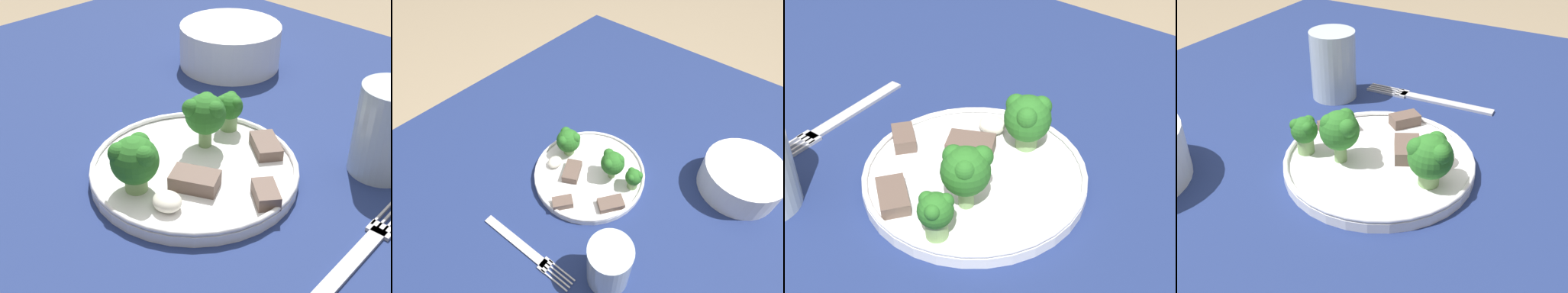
# 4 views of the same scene
# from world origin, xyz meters

# --- Properties ---
(table) EXTENTS (1.18, 0.98, 0.73)m
(table) POSITION_xyz_m (0.00, 0.00, 0.63)
(table) COLOR navy
(table) RESTS_ON ground_plane
(dinner_plate) EXTENTS (0.23, 0.23, 0.02)m
(dinner_plate) POSITION_xyz_m (-0.01, -0.04, 0.74)
(dinner_plate) COLOR white
(dinner_plate) RESTS_ON table
(fork) EXTENTS (0.03, 0.20, 0.00)m
(fork) POSITION_xyz_m (0.19, -0.02, 0.73)
(fork) COLOR #B2B2B7
(fork) RESTS_ON table
(drinking_glass) EXTENTS (0.07, 0.07, 0.10)m
(drinking_glass) POSITION_xyz_m (0.13, 0.11, 0.78)
(drinking_glass) COLOR #B2C1CC
(drinking_glass) RESTS_ON table
(broccoli_floret_near_rim_left) EXTENTS (0.05, 0.05, 0.07)m
(broccoli_floret_near_rim_left) POSITION_xyz_m (-0.03, -0.00, 0.79)
(broccoli_floret_near_rim_left) COLOR #7FA866
(broccoli_floret_near_rim_left) RESTS_ON dinner_plate
(broccoli_floret_center_left) EXTENTS (0.05, 0.05, 0.06)m
(broccoli_floret_center_left) POSITION_xyz_m (-0.02, -0.11, 0.78)
(broccoli_floret_center_left) COLOR #7FA866
(broccoli_floret_center_left) RESTS_ON dinner_plate
(broccoli_floret_back_left) EXTENTS (0.03, 0.03, 0.05)m
(broccoli_floret_back_left) POSITION_xyz_m (-0.04, 0.05, 0.77)
(broccoli_floret_back_left) COLOR #7FA866
(broccoli_floret_back_left) RESTS_ON dinner_plate
(meat_slice_front_slice) EXTENTS (0.04, 0.04, 0.02)m
(meat_slice_front_slice) POSITION_xyz_m (0.08, -0.03, 0.75)
(meat_slice_front_slice) COLOR brown
(meat_slice_front_slice) RESTS_ON dinner_plate
(meat_slice_middle_slice) EXTENTS (0.06, 0.05, 0.02)m
(meat_slice_middle_slice) POSITION_xyz_m (0.02, -0.07, 0.75)
(meat_slice_middle_slice) COLOR brown
(meat_slice_middle_slice) RESTS_ON dinner_plate
(meat_slice_rear_slice) EXTENTS (0.06, 0.05, 0.01)m
(meat_slice_rear_slice) POSITION_xyz_m (0.03, 0.04, 0.75)
(meat_slice_rear_slice) COLOR brown
(meat_slice_rear_slice) RESTS_ON dinner_plate
(sauce_dollop) EXTENTS (0.03, 0.03, 0.02)m
(sauce_dollop) POSITION_xyz_m (0.02, -0.11, 0.75)
(sauce_dollop) COLOR silver
(sauce_dollop) RESTS_ON dinner_plate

